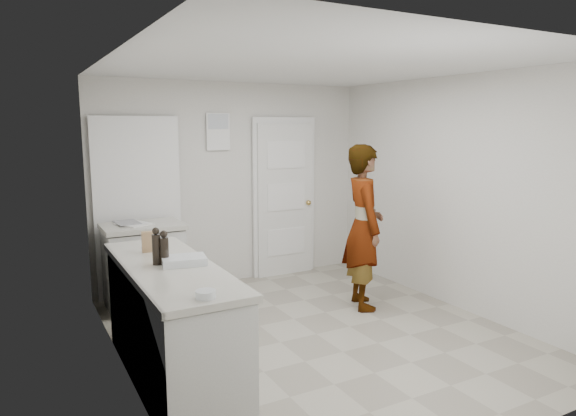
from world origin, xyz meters
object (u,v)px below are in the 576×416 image
cake_mix_box (148,242)px  egg_bowl (206,294)px  oil_cruet_a (164,248)px  person (364,227)px  baking_dish (184,261)px  spice_jar (161,251)px  oil_cruet_b (156,247)px

cake_mix_box → egg_bowl: bearing=-82.7°
cake_mix_box → oil_cruet_a: 0.46m
person → baking_dish: (-2.20, -0.66, 0.06)m
spice_jar → baking_dish: (0.09, -0.34, -0.01)m
cake_mix_box → oil_cruet_b: oil_cruet_b is taller
spice_jar → oil_cruet_b: size_ratio=0.25×
baking_dish → spice_jar: bearing=104.1°
baking_dish → cake_mix_box: bearing=105.6°
person → oil_cruet_b: 2.46m
cake_mix_box → spice_jar: size_ratio=2.38×
person → cake_mix_box: (-2.34, -0.14, 0.12)m
person → spice_jar: bearing=117.8°
spice_jar → oil_cruet_a: (-0.04, -0.29, 0.09)m
oil_cruet_a → oil_cruet_b: oil_cruet_b is taller
oil_cruet_b → baking_dish: 0.23m
baking_dish → oil_cruet_b: bearing=154.6°
person → oil_cruet_a: (-2.33, -0.60, 0.16)m
cake_mix_box → baking_dish: (0.14, -0.51, -0.06)m
egg_bowl → person: bearing=32.6°
cake_mix_box → person: bearing=9.7°
cake_mix_box → egg_bowl: 1.34m
oil_cruet_a → baking_dish: size_ratio=0.73×
oil_cruet_a → oil_cruet_b: (-0.05, 0.03, 0.01)m
spice_jar → egg_bowl: size_ratio=0.58×
person → egg_bowl: size_ratio=14.07×
person → oil_cruet_b: size_ratio=6.16×
person → egg_bowl: (-2.32, -1.48, 0.06)m
cake_mix_box → egg_bowl: cake_mix_box is taller
person → oil_cruet_a: size_ratio=6.70×
oil_cruet_b → egg_bowl: size_ratio=2.28×
oil_cruet_b → cake_mix_box: bearing=84.5°
cake_mix_box → oil_cruet_b: size_ratio=0.60×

